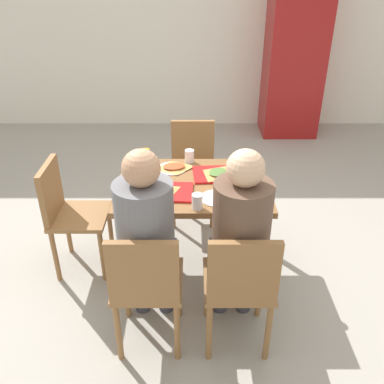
{
  "coord_description": "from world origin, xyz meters",
  "views": [
    {
      "loc": [
        -0.01,
        -2.53,
        2.1
      ],
      "look_at": [
        0.0,
        0.0,
        0.66
      ],
      "focal_mm": 38.68,
      "sensor_mm": 36.0,
      "label": 1
    }
  ],
  "objects_px": {
    "pizza_slice_c": "(173,167)",
    "tray_red_far": "(217,174)",
    "plastic_cup_c": "(132,173)",
    "soda_can": "(256,174)",
    "chair_far_side": "(192,163)",
    "person_in_brown_jacket": "(239,232)",
    "tray_red_near": "(165,192)",
    "plastic_cup_a": "(188,156)",
    "plastic_cup_b": "(196,202)",
    "condiment_bottle": "(145,159)",
    "chair_near_right": "(239,283)",
    "chair_near_left": "(146,283)",
    "paper_plate_near_edge": "(216,198)",
    "pizza_slice_b": "(217,173)",
    "pizza_slice_a": "(163,190)",
    "main_table": "(192,196)",
    "paper_plate_center": "(171,169)",
    "chair_left_end": "(66,209)",
    "drink_fridge": "(293,61)",
    "person_in_red": "(145,233)",
    "foil_bundle": "(127,178)"
  },
  "relations": [
    {
      "from": "pizza_slice_c",
      "to": "tray_red_far",
      "type": "bearing_deg",
      "value": -17.29
    },
    {
      "from": "plastic_cup_c",
      "to": "soda_can",
      "type": "xyz_separation_m",
      "value": [
        0.87,
        -0.04,
        0.01
      ]
    },
    {
      "from": "chair_far_side",
      "to": "person_in_brown_jacket",
      "type": "bearing_deg",
      "value": -79.49
    },
    {
      "from": "tray_red_near",
      "to": "plastic_cup_c",
      "type": "xyz_separation_m",
      "value": [
        -0.24,
        0.2,
        0.04
      ]
    },
    {
      "from": "tray_red_near",
      "to": "plastic_cup_a",
      "type": "relative_size",
      "value": 3.6
    },
    {
      "from": "plastic_cup_b",
      "to": "condiment_bottle",
      "type": "bearing_deg",
      "value": 123.67
    },
    {
      "from": "chair_near_right",
      "to": "person_in_brown_jacket",
      "type": "height_order",
      "value": "person_in_brown_jacket"
    },
    {
      "from": "chair_near_left",
      "to": "chair_near_right",
      "type": "relative_size",
      "value": 1.0
    },
    {
      "from": "paper_plate_near_edge",
      "to": "tray_red_near",
      "type": "bearing_deg",
      "value": 167.0
    },
    {
      "from": "person_in_brown_jacket",
      "to": "soda_can",
      "type": "xyz_separation_m",
      "value": [
        0.18,
        0.66,
        0.03
      ]
    },
    {
      "from": "pizza_slice_b",
      "to": "plastic_cup_a",
      "type": "distance_m",
      "value": 0.31
    },
    {
      "from": "chair_near_left",
      "to": "pizza_slice_a",
      "type": "height_order",
      "value": "chair_near_left"
    },
    {
      "from": "main_table",
      "to": "pizza_slice_b",
      "type": "height_order",
      "value": "pizza_slice_b"
    },
    {
      "from": "paper_plate_near_edge",
      "to": "plastic_cup_c",
      "type": "distance_m",
      "value": 0.64
    },
    {
      "from": "paper_plate_center",
      "to": "paper_plate_near_edge",
      "type": "xyz_separation_m",
      "value": [
        0.31,
        -0.43,
        0.0
      ]
    },
    {
      "from": "chair_left_end",
      "to": "drink_fridge",
      "type": "bearing_deg",
      "value": 52.4
    },
    {
      "from": "chair_left_end",
      "to": "plastic_cup_a",
      "type": "relative_size",
      "value": 8.67
    },
    {
      "from": "person_in_red",
      "to": "plastic_cup_a",
      "type": "relative_size",
      "value": 12.77
    },
    {
      "from": "chair_near_left",
      "to": "drink_fridge",
      "type": "distance_m",
      "value": 3.97
    },
    {
      "from": "paper_plate_near_edge",
      "to": "pizza_slice_b",
      "type": "distance_m",
      "value": 0.33
    },
    {
      "from": "chair_near_right",
      "to": "tray_red_far",
      "type": "relative_size",
      "value": 2.41
    },
    {
      "from": "paper_plate_center",
      "to": "main_table",
      "type": "bearing_deg",
      "value": -53.99
    },
    {
      "from": "paper_plate_near_edge",
      "to": "pizza_slice_a",
      "type": "relative_size",
      "value": 0.96
    },
    {
      "from": "chair_near_left",
      "to": "paper_plate_center",
      "type": "height_order",
      "value": "chair_near_left"
    },
    {
      "from": "person_in_brown_jacket",
      "to": "condiment_bottle",
      "type": "xyz_separation_m",
      "value": [
        -0.6,
        0.85,
        0.05
      ]
    },
    {
      "from": "chair_far_side",
      "to": "soda_can",
      "type": "xyz_separation_m",
      "value": [
        0.45,
        -0.76,
        0.28
      ]
    },
    {
      "from": "chair_near_left",
      "to": "condiment_bottle",
      "type": "relative_size",
      "value": 5.42
    },
    {
      "from": "paper_plate_near_edge",
      "to": "chair_left_end",
      "type": "bearing_deg",
      "value": 168.51
    },
    {
      "from": "paper_plate_center",
      "to": "plastic_cup_b",
      "type": "xyz_separation_m",
      "value": [
        0.18,
        -0.55,
        0.05
      ]
    },
    {
      "from": "person_in_red",
      "to": "paper_plate_center",
      "type": "bearing_deg",
      "value": 82.99
    },
    {
      "from": "soda_can",
      "to": "foil_bundle",
      "type": "distance_m",
      "value": 0.89
    },
    {
      "from": "chair_near_right",
      "to": "person_in_brown_jacket",
      "type": "bearing_deg",
      "value": 90.0
    },
    {
      "from": "person_in_brown_jacket",
      "to": "pizza_slice_c",
      "type": "distance_m",
      "value": 0.95
    },
    {
      "from": "chair_left_end",
      "to": "foil_bundle",
      "type": "xyz_separation_m",
      "value": [
        0.46,
        -0.02,
        0.27
      ]
    },
    {
      "from": "pizza_slice_c",
      "to": "foil_bundle",
      "type": "bearing_deg",
      "value": -142.08
    },
    {
      "from": "chair_left_end",
      "to": "plastic_cup_c",
      "type": "xyz_separation_m",
      "value": [
        0.49,
        0.06,
        0.27
      ]
    },
    {
      "from": "chair_near_left",
      "to": "chair_left_end",
      "type": "distance_m",
      "value": 1.01
    },
    {
      "from": "pizza_slice_a",
      "to": "plastic_cup_b",
      "type": "height_order",
      "value": "plastic_cup_b"
    },
    {
      "from": "tray_red_near",
      "to": "pizza_slice_c",
      "type": "xyz_separation_m",
      "value": [
        0.04,
        0.36,
        0.01
      ]
    },
    {
      "from": "pizza_slice_b",
      "to": "foil_bundle",
      "type": "xyz_separation_m",
      "value": [
        -0.62,
        -0.13,
        0.03
      ]
    },
    {
      "from": "chair_near_right",
      "to": "drink_fridge",
      "type": "bearing_deg",
      "value": 74.22
    },
    {
      "from": "main_table",
      "to": "chair_far_side",
      "type": "height_order",
      "value": "chair_far_side"
    },
    {
      "from": "soda_can",
      "to": "condiment_bottle",
      "type": "xyz_separation_m",
      "value": [
        -0.79,
        0.2,
        0.02
      ]
    },
    {
      "from": "soda_can",
      "to": "pizza_slice_b",
      "type": "bearing_deg",
      "value": 161.73
    },
    {
      "from": "chair_near_right",
      "to": "plastic_cup_c",
      "type": "height_order",
      "value": "chair_near_right"
    },
    {
      "from": "chair_far_side",
      "to": "paper_plate_near_edge",
      "type": "distance_m",
      "value": 1.03
    },
    {
      "from": "person_in_brown_jacket",
      "to": "plastic_cup_c",
      "type": "relative_size",
      "value": 12.77
    },
    {
      "from": "foil_bundle",
      "to": "drink_fridge",
      "type": "relative_size",
      "value": 0.05
    },
    {
      "from": "tray_red_far",
      "to": "drink_fridge",
      "type": "bearing_deg",
      "value": 68.01
    },
    {
      "from": "tray_red_near",
      "to": "condiment_bottle",
      "type": "distance_m",
      "value": 0.39
    }
  ]
}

